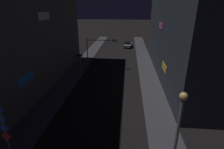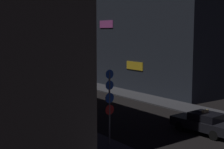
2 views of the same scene
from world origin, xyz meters
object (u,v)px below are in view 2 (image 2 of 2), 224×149
taxi (204,123)px  far_car (14,69)px  traffic_light_left_kerb (25,73)px  sign_pole_left (110,101)px  traffic_light_overhead (26,58)px

taxi → far_car: size_ratio=1.00×
traffic_light_left_kerb → sign_pole_left: size_ratio=0.88×
sign_pole_left → far_car: bearing=78.2°
traffic_light_overhead → far_car: bearing=74.5°
taxi → traffic_light_overhead: size_ratio=0.86×
traffic_light_left_kerb → sign_pole_left: 15.66m
traffic_light_overhead → traffic_light_left_kerb: (-2.06, -4.94, -1.09)m
far_car → sign_pole_left: bearing=-101.8°
far_car → traffic_light_left_kerb: bearing=-107.1°
taxi → far_car: (1.22, 39.82, -0.00)m
taxi → traffic_light_left_kerb: bearing=108.6°
far_car → traffic_light_overhead: traffic_light_overhead is taller
far_car → traffic_light_left_kerb: traffic_light_left_kerb is taller
taxi → far_car: 39.83m
taxi → sign_pole_left: sign_pole_left is taller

